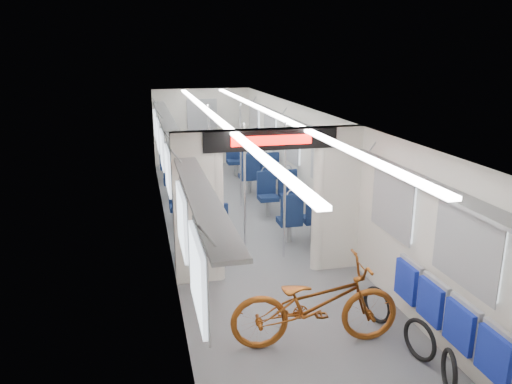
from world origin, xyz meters
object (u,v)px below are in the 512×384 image
Objects in this scene: bike_hoop_b at (419,342)px; stanchion_far_left at (210,158)px; seat_bay_near_left at (196,212)px; bike_hoop_a at (449,373)px; stanchion_far_right at (241,156)px; bike_hoop_c at (377,307)px; seat_bay_far_left at (179,168)px; stanchion_near_left at (245,193)px; bicycle at (315,303)px; seat_bay_near_right at (289,202)px; stanchion_near_right at (285,192)px; flip_bench at (446,313)px; seat_bay_far_right at (251,162)px.

stanchion_far_left reaches higher than bike_hoop_b.
bike_hoop_a is at bearing -67.51° from seat_bay_near_left.
bike_hoop_c is at bearing -82.34° from stanchion_far_right.
stanchion_near_left is (0.70, -4.67, 0.62)m from seat_bay_far_left.
bike_hoop_a is at bearing -76.60° from seat_bay_far_left.
stanchion_far_left reaches higher than bicycle.
bike_hoop_c is 0.25× the size of seat_bay_near_right.
seat_bay_near_right is (1.87, 0.24, 0.00)m from seat_bay_near_left.
stanchion_near_right is (1.35, -1.17, 0.63)m from seat_bay_near_left.
stanchion_far_right is at bearing 97.49° from bike_hoop_b.
flip_bench is 0.93× the size of stanchion_near_right.
bike_hoop_b is (-0.27, 0.06, -0.36)m from flip_bench.
bicycle is 1.05× the size of seat_bay_near_right.
bike_hoop_b is 0.22× the size of stanchion_near_right.
bike_hoop_b is 8.08m from seat_bay_far_right.
seat_bay_near_right is 0.83× the size of stanchion_far_right.
stanchion_near_right is at bearing 100.33° from bike_hoop_a.
stanchion_near_left is at bearing 10.85° from bicycle.
stanchion_far_right is (-0.13, 2.98, 0.00)m from stanchion_near_right.
bike_hoop_a is 0.24× the size of seat_bay_near_right.
bike_hoop_a is 5.31m from seat_bay_near_left.
bicycle is at bearing -96.84° from seat_bay_far_right.
seat_bay_far_right is at bearing 83.93° from stanchion_near_right.
seat_bay_far_left is at bearing 98.52° from stanchion_near_left.
stanchion_near_right is (-0.52, -4.91, 0.59)m from seat_bay_far_right.
seat_bay_far_right is 0.95× the size of stanchion_far_right.
bike_hoop_a is 3.91m from stanchion_near_right.
seat_bay_far_left reaches higher than bicycle.
bicycle is 0.88× the size of stanchion_far_left.
bicycle is 1.06× the size of seat_bay_near_left.
stanchion_far_left reaches higher than flip_bench.
stanchion_near_left is at bearing 115.43° from flip_bench.
bicycle is 0.88× the size of stanchion_near_right.
seat_bay_far_right is (1.87, 0.12, 0.03)m from seat_bay_far_left.
seat_bay_near_left is at bearing -172.65° from seat_bay_near_right.
bicycle is 7.44m from seat_bay_far_left.
bike_hoop_a is 0.24× the size of seat_bay_near_left.
stanchion_near_left is (-1.33, 3.84, 0.94)m from bike_hoop_a.
seat_bay_near_left reaches higher than flip_bench.
bike_hoop_b is at bearing -76.29° from stanchion_far_left.
seat_bay_near_left reaches higher than bike_hoop_b.
seat_bay_near_right is (0.90, 4.00, -0.01)m from bicycle.
bicycle is at bearing -102.66° from seat_bay_near_right.
seat_bay_near_left is 0.83× the size of stanchion_far_left.
seat_bay_near_left is at bearing 117.50° from flip_bench.
seat_bay_near_left and seat_bay_near_right have the same top height.
seat_bay_far_right is at bearing 91.05° from bike_hoop_a.
stanchion_near_right reaches higher than bike_hoop_c.
flip_bench is 4.62× the size of bike_hoop_a.
stanchion_far_left reaches higher than bike_hoop_c.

